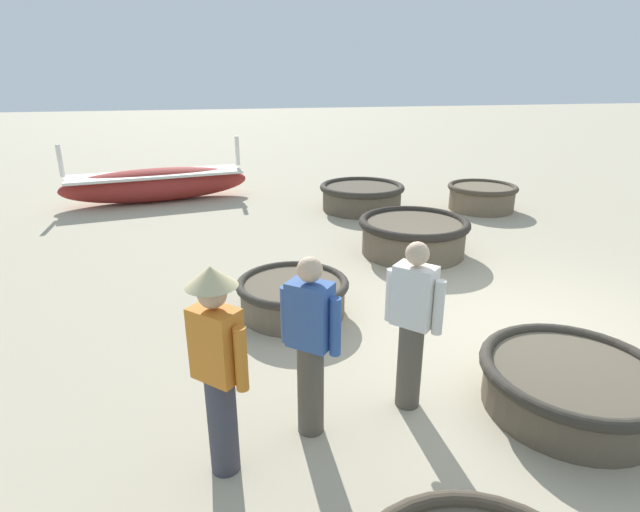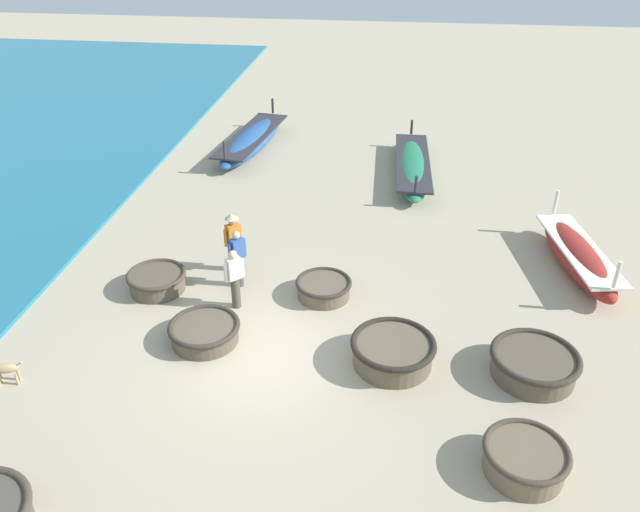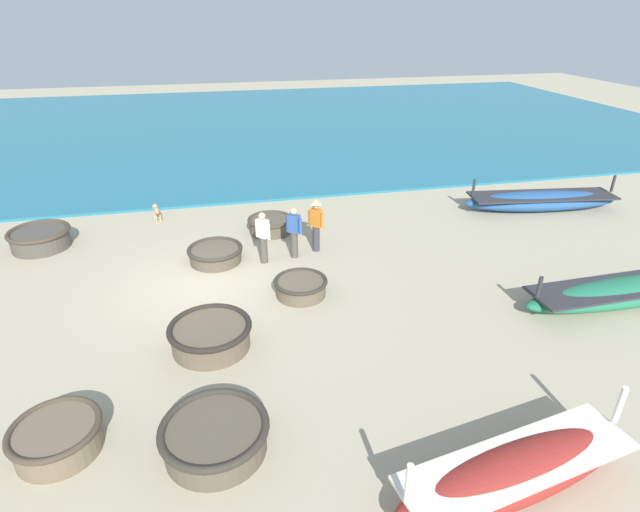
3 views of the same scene
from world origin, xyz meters
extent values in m
plane|color=tan|center=(0.00, 0.00, 0.00)|extent=(80.00, 80.00, 0.00)
cylinder|color=brown|center=(2.85, 0.15, 0.27)|extent=(1.70, 1.70, 0.53)
torus|color=#28231E|center=(2.85, 0.15, 0.53)|extent=(1.83, 1.83, 0.14)
cylinder|color=brown|center=(1.07, 2.49, 0.20)|extent=(1.30, 1.30, 0.40)
torus|color=#332D26|center=(1.07, 2.49, 0.40)|extent=(1.41, 1.41, 0.10)
cylinder|color=brown|center=(5.78, 0.14, 0.25)|extent=(1.72, 1.72, 0.50)
torus|color=#332D26|center=(5.78, 0.14, 0.50)|extent=(1.86, 1.86, 0.14)
cylinder|color=brown|center=(5.21, -2.46, 0.25)|extent=(1.40, 1.40, 0.50)
torus|color=#42382B|center=(5.21, -2.46, 0.50)|extent=(1.51, 1.51, 0.11)
cylinder|color=brown|center=(-1.36, 0.39, 0.20)|extent=(1.50, 1.50, 0.40)
torus|color=#332D26|center=(-1.36, 0.39, 0.40)|extent=(1.62, 1.62, 0.12)
cylinder|color=brown|center=(-3.15, 2.26, 0.22)|extent=(1.39, 1.39, 0.44)
torus|color=#42382B|center=(-3.15, 2.26, 0.44)|extent=(1.50, 1.50, 0.11)
ellipsoid|color=#285693|center=(-2.97, 12.27, 0.34)|extent=(1.96, 5.86, 0.68)
cube|color=#2D2D33|center=(-2.97, 12.27, 0.56)|extent=(1.95, 5.41, 0.06)
cylinder|color=#2D2D33|center=(-2.63, 14.89, 0.94)|extent=(0.10, 0.10, 0.61)
cylinder|color=#2D2D33|center=(-3.31, 9.65, 0.94)|extent=(0.10, 0.10, 0.61)
ellipsoid|color=maroon|center=(7.61, 4.61, 0.39)|extent=(1.67, 4.36, 0.78)
cube|color=silver|center=(7.61, 4.61, 0.64)|extent=(1.65, 4.03, 0.06)
cylinder|color=silver|center=(7.29, 6.54, 1.08)|extent=(0.10, 0.10, 0.70)
cylinder|color=silver|center=(7.94, 2.68, 1.08)|extent=(0.10, 0.10, 0.70)
ellipsoid|color=#237551|center=(3.26, 10.53, 0.30)|extent=(1.29, 5.91, 0.61)
cube|color=#2D2D33|center=(3.26, 10.53, 0.50)|extent=(1.32, 5.44, 0.06)
cylinder|color=#2D2D33|center=(3.18, 13.24, 0.83)|extent=(0.10, 0.10, 0.55)
cylinder|color=#2D2D33|center=(3.33, 7.83, 0.83)|extent=(0.10, 0.10, 0.55)
cylinder|color=#4C473D|center=(-0.98, 1.78, 0.41)|extent=(0.22, 0.22, 0.82)
cube|color=silver|center=(-0.98, 1.78, 1.09)|extent=(0.40, 0.39, 0.54)
sphere|color=#DBB28E|center=(-0.98, 1.78, 1.47)|extent=(0.20, 0.20, 0.20)
cylinder|color=silver|center=(-0.82, 1.93, 1.04)|extent=(0.09, 0.09, 0.48)
cylinder|color=silver|center=(-1.14, 1.63, 1.04)|extent=(0.09, 0.09, 0.48)
cylinder|color=#4C473D|center=(-1.13, 2.72, 0.41)|extent=(0.22, 0.22, 0.82)
cube|color=#33569E|center=(-1.13, 2.72, 1.09)|extent=(0.39, 0.40, 0.54)
sphere|color=#DBB28E|center=(-1.13, 2.72, 1.47)|extent=(0.20, 0.20, 0.20)
cylinder|color=#33569E|center=(-0.99, 2.89, 1.04)|extent=(0.09, 0.09, 0.48)
cylinder|color=#33569E|center=(-1.28, 2.55, 1.04)|extent=(0.09, 0.09, 0.48)
cylinder|color=#383842|center=(-1.43, 3.44, 0.41)|extent=(0.22, 0.22, 0.82)
cube|color=orange|center=(-1.43, 3.44, 1.09)|extent=(0.39, 0.40, 0.54)
sphere|color=tan|center=(-1.43, 3.44, 1.47)|extent=(0.20, 0.20, 0.20)
cylinder|color=orange|center=(-1.58, 3.29, 1.04)|extent=(0.09, 0.09, 0.48)
cylinder|color=orange|center=(-1.27, 3.60, 1.04)|extent=(0.09, 0.09, 0.48)
cone|color=#D1BC84|center=(-1.43, 3.44, 1.60)|extent=(0.36, 0.36, 0.14)
ellipsoid|color=tan|center=(-4.98, -1.50, 0.39)|extent=(0.55, 0.32, 0.22)
cylinder|color=tan|center=(-4.74, -1.44, 0.45)|extent=(0.21, 0.09, 0.16)
cylinder|color=tan|center=(-5.17, -1.48, 0.14)|extent=(0.06, 0.06, 0.28)
cylinder|color=tan|center=(-4.79, -1.52, 0.14)|extent=(0.06, 0.06, 0.28)
cylinder|color=tan|center=(-4.82, -1.38, 0.14)|extent=(0.06, 0.06, 0.28)
camera|label=1|loc=(-4.56, 3.40, 2.86)|focal=28.00mm
camera|label=2|loc=(2.64, -10.36, 8.84)|focal=35.00mm
camera|label=3|loc=(12.15, 0.53, 6.79)|focal=28.00mm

